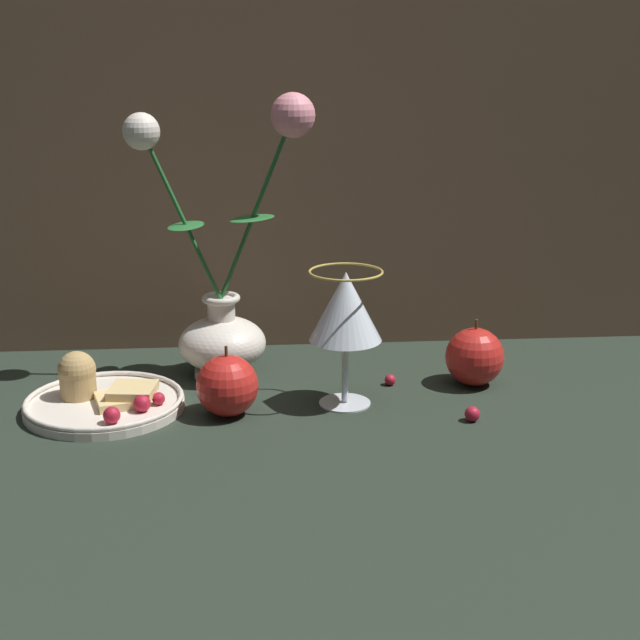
{
  "coord_description": "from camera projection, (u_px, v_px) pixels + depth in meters",
  "views": [
    {
      "loc": [
        -0.02,
        -1.0,
        0.4
      ],
      "look_at": [
        0.06,
        0.01,
        0.1
      ],
      "focal_mm": 50.0,
      "sensor_mm": 36.0,
      "label": 1
    }
  ],
  "objects": [
    {
      "name": "berry_near_plate",
      "position": [
        472.0,
        414.0,
        1.02
      ],
      "size": [
        0.02,
        0.02,
        0.02
      ],
      "primitive_type": "sphere",
      "color": "#AD192D",
      "rests_on": "ground_plane"
    },
    {
      "name": "plate_with_pastries",
      "position": [
        101.0,
        397.0,
        1.05
      ],
      "size": [
        0.19,
        0.19,
        0.07
      ],
      "color": "silver",
      "rests_on": "ground_plane"
    },
    {
      "name": "ground_plane",
      "position": [
        272.0,
        402.0,
        1.07
      ],
      "size": [
        2.4,
        2.4,
        0.0
      ],
      "primitive_type": "plane",
      "color": "#232D23",
      "rests_on": "ground"
    },
    {
      "name": "apple_near_glass",
      "position": [
        227.0,
        386.0,
        1.03
      ],
      "size": [
        0.07,
        0.07,
        0.08
      ],
      "color": "red",
      "rests_on": "ground_plane"
    },
    {
      "name": "vase",
      "position": [
        225.0,
        298.0,
        1.13
      ],
      "size": [
        0.23,
        0.11,
        0.36
      ],
      "color": "silver",
      "rests_on": "ground_plane"
    },
    {
      "name": "apple_beside_vase",
      "position": [
        475.0,
        357.0,
        1.12
      ],
      "size": [
        0.07,
        0.07,
        0.09
      ],
      "color": "red",
      "rests_on": "ground_plane"
    },
    {
      "name": "wine_glass",
      "position": [
        346.0,
        311.0,
        1.04
      ],
      "size": [
        0.09,
        0.09,
        0.16
      ],
      "color": "silver",
      "rests_on": "ground_plane"
    },
    {
      "name": "berry_front_center",
      "position": [
        390.0,
        380.0,
        1.13
      ],
      "size": [
        0.01,
        0.01,
        0.01
      ],
      "primitive_type": "sphere",
      "color": "#AD192D",
      "rests_on": "ground_plane"
    }
  ]
}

